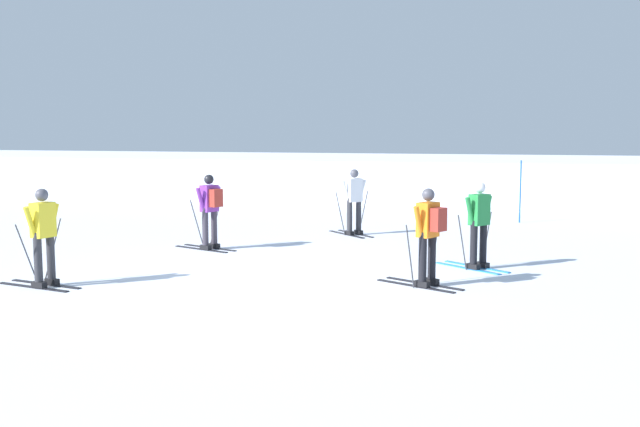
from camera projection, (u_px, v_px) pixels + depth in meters
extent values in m
plane|color=silver|center=(270.00, 278.00, 13.43)|extent=(120.00, 120.00, 0.00)
cube|color=silver|center=(424.00, 176.00, 31.03)|extent=(80.00, 9.93, 1.57)
cube|color=black|center=(415.00, 286.00, 12.68)|extent=(1.48, 0.78, 0.02)
cube|color=black|center=(424.00, 284.00, 12.88)|extent=(1.48, 0.78, 0.02)
cube|color=black|center=(422.00, 284.00, 12.57)|extent=(0.29, 0.22, 0.10)
cube|color=black|center=(431.00, 281.00, 12.77)|extent=(0.29, 0.22, 0.10)
cylinder|color=black|center=(423.00, 257.00, 12.51)|extent=(0.14, 0.14, 0.85)
cylinder|color=black|center=(432.00, 255.00, 12.72)|extent=(0.14, 0.14, 0.85)
cube|color=orange|center=(428.00, 220.00, 12.55)|extent=(0.38, 0.45, 0.60)
cylinder|color=orange|center=(419.00, 222.00, 12.38)|extent=(0.19, 0.27, 0.55)
cylinder|color=orange|center=(435.00, 219.00, 12.75)|extent=(0.19, 0.27, 0.55)
sphere|color=#4C4C56|center=(428.00, 195.00, 12.50)|extent=(0.22, 0.22, 0.22)
cylinder|color=#38383D|center=(410.00, 257.00, 12.41)|extent=(0.14, 0.25, 1.12)
cylinder|color=#38383D|center=(434.00, 252.00, 12.95)|extent=(0.14, 0.25, 1.12)
cube|color=maroon|center=(438.00, 219.00, 12.40)|extent=(0.28, 0.33, 0.40)
cube|color=#237AC6|center=(467.00, 268.00, 14.31)|extent=(1.36, 1.00, 0.02)
cube|color=#237AC6|center=(477.00, 267.00, 14.49)|extent=(1.36, 1.00, 0.02)
cube|color=black|center=(473.00, 266.00, 14.19)|extent=(0.28, 0.25, 0.10)
cube|color=black|center=(483.00, 265.00, 14.36)|extent=(0.28, 0.25, 0.10)
cylinder|color=black|center=(474.00, 242.00, 14.14)|extent=(0.14, 0.14, 0.85)
cylinder|color=black|center=(483.00, 241.00, 14.31)|extent=(0.14, 0.14, 0.85)
cube|color=#23843D|center=(479.00, 210.00, 14.15)|extent=(0.42, 0.45, 0.60)
cylinder|color=#23843D|center=(470.00, 211.00, 14.02)|extent=(0.22, 0.26, 0.55)
cylinder|color=#23843D|center=(487.00, 209.00, 14.32)|extent=(0.22, 0.26, 0.55)
sphere|color=silver|center=(480.00, 187.00, 14.10)|extent=(0.22, 0.22, 0.22)
cylinder|color=#38383D|center=(462.00, 243.00, 14.08)|extent=(0.18, 0.25, 1.09)
cylinder|color=#38383D|center=(486.00, 239.00, 14.52)|extent=(0.18, 0.25, 1.09)
cube|color=black|center=(201.00, 249.00, 16.64)|extent=(1.54, 0.63, 0.02)
cube|color=black|center=(210.00, 248.00, 16.86)|extent=(1.54, 0.63, 0.02)
cube|color=black|center=(206.00, 247.00, 16.54)|extent=(0.29, 0.20, 0.10)
cube|color=black|center=(214.00, 246.00, 16.76)|extent=(0.29, 0.20, 0.10)
cylinder|color=#38333D|center=(205.00, 226.00, 16.49)|extent=(0.14, 0.14, 0.85)
cylinder|color=#38333D|center=(214.00, 225.00, 16.71)|extent=(0.14, 0.14, 0.85)
cube|color=purple|center=(209.00, 198.00, 16.53)|extent=(0.35, 0.44, 0.60)
cylinder|color=purple|center=(201.00, 200.00, 16.34)|extent=(0.17, 0.27, 0.55)
cylinder|color=purple|center=(216.00, 198.00, 16.74)|extent=(0.17, 0.27, 0.55)
sphere|color=black|center=(209.00, 179.00, 16.48)|extent=(0.22, 0.22, 0.22)
cylinder|color=#38383D|center=(197.00, 225.00, 16.43)|extent=(0.17, 0.41, 1.18)
cylinder|color=#38383D|center=(215.00, 222.00, 16.88)|extent=(0.17, 0.41, 1.18)
cube|color=maroon|center=(216.00, 198.00, 16.40)|extent=(0.26, 0.32, 0.40)
cube|color=black|center=(346.00, 234.00, 19.03)|extent=(1.24, 1.15, 0.02)
cube|color=black|center=(355.00, 234.00, 19.17)|extent=(1.24, 1.15, 0.02)
cube|color=black|center=(349.00, 233.00, 18.89)|extent=(0.27, 0.26, 0.10)
cube|color=black|center=(359.00, 232.00, 19.03)|extent=(0.27, 0.26, 0.10)
cylinder|color=#2D2D33|center=(350.00, 215.00, 18.84)|extent=(0.14, 0.14, 0.85)
cylinder|color=#2D2D33|center=(359.00, 214.00, 18.98)|extent=(0.14, 0.14, 0.85)
cube|color=white|center=(354.00, 190.00, 18.84)|extent=(0.43, 0.44, 0.60)
cylinder|color=white|center=(346.00, 191.00, 18.73)|extent=(0.24, 0.25, 0.55)
cylinder|color=white|center=(362.00, 190.00, 18.98)|extent=(0.24, 0.25, 0.55)
sphere|color=#4C4C56|center=(354.00, 173.00, 18.79)|extent=(0.22, 0.22, 0.22)
cylinder|color=#38383D|center=(341.00, 214.00, 18.82)|extent=(0.22, 0.24, 1.13)
cylinder|color=#38383D|center=(363.00, 212.00, 19.17)|extent=(0.22, 0.24, 1.13)
cube|color=black|center=(33.00, 287.00, 12.59)|extent=(1.59, 0.37, 0.02)
cube|color=black|center=(46.00, 284.00, 12.84)|extent=(1.59, 0.37, 0.02)
cube|color=black|center=(39.00, 285.00, 12.51)|extent=(0.28, 0.16, 0.10)
cube|color=black|center=(52.00, 282.00, 12.76)|extent=(0.28, 0.16, 0.10)
cylinder|color=#2D2D33|center=(38.00, 257.00, 12.46)|extent=(0.14, 0.14, 0.85)
cylinder|color=#2D2D33|center=(51.00, 255.00, 12.71)|extent=(0.14, 0.14, 0.85)
cube|color=yellow|center=(43.00, 220.00, 12.51)|extent=(0.30, 0.42, 0.60)
cylinder|color=yellow|center=(30.00, 222.00, 12.30)|extent=(0.13, 0.27, 0.55)
cylinder|color=yellow|center=(53.00, 219.00, 12.75)|extent=(0.13, 0.27, 0.55)
sphere|color=#4C4C56|center=(42.00, 195.00, 12.47)|extent=(0.22, 0.22, 0.22)
cylinder|color=#38383D|center=(28.00, 256.00, 12.39)|extent=(0.11, 0.46, 1.15)
cylinder|color=#38383D|center=(52.00, 252.00, 12.86)|extent=(0.11, 0.46, 1.15)
cylinder|color=#1E56AD|center=(520.00, 192.00, 21.47)|extent=(0.04, 0.04, 1.83)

